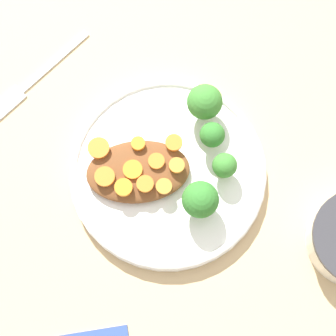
# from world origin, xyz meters

# --- Properties ---
(ground_plane) EXTENTS (4.00, 4.00, 0.00)m
(ground_plane) POSITION_xyz_m (0.00, 0.00, 0.00)
(ground_plane) COLOR tan
(plate) EXTENTS (0.26, 0.26, 0.02)m
(plate) POSITION_xyz_m (0.00, 0.00, 0.01)
(plate) COLOR white
(plate) RESTS_ON ground_plane
(stew_mound) EXTENTS (0.13, 0.08, 0.02)m
(stew_mound) POSITION_xyz_m (-0.04, 0.00, 0.03)
(stew_mound) COLOR brown
(stew_mound) RESTS_ON plate
(broccoli_floret_0) EXTENTS (0.03, 0.03, 0.05)m
(broccoli_floret_0) POSITION_xyz_m (0.06, 0.03, 0.05)
(broccoli_floret_0) COLOR #7FA85B
(broccoli_floret_0) RESTS_ON plate
(broccoli_floret_1) EXTENTS (0.03, 0.03, 0.04)m
(broccoli_floret_1) POSITION_xyz_m (0.07, -0.01, 0.04)
(broccoli_floret_1) COLOR #759E51
(broccoli_floret_1) RESTS_ON plate
(broccoli_floret_2) EXTENTS (0.05, 0.05, 0.06)m
(broccoli_floret_2) POSITION_xyz_m (0.05, 0.08, 0.05)
(broccoli_floret_2) COLOR #7FA85B
(broccoli_floret_2) RESTS_ON plate
(broccoli_floret_3) EXTENTS (0.05, 0.05, 0.06)m
(broccoli_floret_3) POSITION_xyz_m (0.04, -0.05, 0.05)
(broccoli_floret_3) COLOR #7FA85B
(broccoli_floret_3) RESTS_ON plate
(carrot_slice_0) EXTENTS (0.02, 0.02, 0.01)m
(carrot_slice_0) POSITION_xyz_m (0.01, 0.03, 0.04)
(carrot_slice_0) COLOR orange
(carrot_slice_0) RESTS_ON stew_mound
(carrot_slice_1) EXTENTS (0.02, 0.02, 0.00)m
(carrot_slice_1) POSITION_xyz_m (-0.01, 0.01, 0.04)
(carrot_slice_1) COLOR orange
(carrot_slice_1) RESTS_ON stew_mound
(carrot_slice_2) EXTENTS (0.03, 0.03, 0.00)m
(carrot_slice_2) POSITION_xyz_m (-0.05, 0.00, 0.04)
(carrot_slice_2) COLOR orange
(carrot_slice_2) RESTS_ON stew_mound
(carrot_slice_3) EXTENTS (0.03, 0.03, 0.00)m
(carrot_slice_3) POSITION_xyz_m (-0.08, -0.01, 0.04)
(carrot_slice_3) COLOR orange
(carrot_slice_3) RESTS_ON stew_mound
(carrot_slice_4) EXTENTS (0.02, 0.02, 0.01)m
(carrot_slice_4) POSITION_xyz_m (0.01, -0.00, 0.04)
(carrot_slice_4) COLOR orange
(carrot_slice_4) RESTS_ON stew_mound
(carrot_slice_5) EXTENTS (0.03, 0.03, 0.00)m
(carrot_slice_5) POSITION_xyz_m (-0.09, 0.03, 0.04)
(carrot_slice_5) COLOR orange
(carrot_slice_5) RESTS_ON stew_mound
(carrot_slice_6) EXTENTS (0.02, 0.02, 0.01)m
(carrot_slice_6) POSITION_xyz_m (-0.03, -0.02, 0.04)
(carrot_slice_6) COLOR orange
(carrot_slice_6) RESTS_ON stew_mound
(carrot_slice_7) EXTENTS (0.02, 0.02, 0.01)m
(carrot_slice_7) POSITION_xyz_m (-0.04, 0.03, 0.04)
(carrot_slice_7) COLOR orange
(carrot_slice_7) RESTS_ON stew_mound
(carrot_slice_8) EXTENTS (0.02, 0.02, 0.00)m
(carrot_slice_8) POSITION_xyz_m (-0.01, -0.03, 0.04)
(carrot_slice_8) COLOR orange
(carrot_slice_8) RESTS_ON stew_mound
(carrot_slice_9) EXTENTS (0.02, 0.02, 0.01)m
(carrot_slice_9) POSITION_xyz_m (-0.06, -0.02, 0.04)
(carrot_slice_9) COLOR orange
(carrot_slice_9) RESTS_ON stew_mound
(fork) EXTENTS (0.15, 0.13, 0.01)m
(fork) POSITION_xyz_m (-0.18, 0.15, 0.00)
(fork) COLOR silver
(fork) RESTS_ON ground_plane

